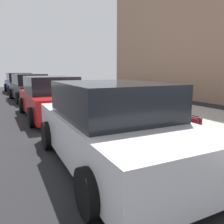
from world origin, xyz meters
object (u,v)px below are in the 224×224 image
(suitcase_red_4, at_px, (138,114))
(suitcase_navy_6, at_px, (121,107))
(parked_car_charcoal_2, at_px, (30,88))
(suitcase_silver_2, at_px, (162,120))
(suitcase_maroon_0, at_px, (190,129))
(bollard_post, at_px, (103,103))
(suitcase_teal_3, at_px, (148,114))
(parked_car_white_0, at_px, (111,126))
(suitcase_olive_5, at_px, (130,110))
(parked_car_red_1, at_px, (51,98))
(parked_car_navy_3, at_px, (19,83))
(suitcase_black_1, at_px, (174,121))
(fire_hydrant, at_px, (113,104))

(suitcase_red_4, height_order, suitcase_navy_6, suitcase_navy_6)
(suitcase_navy_6, bearing_deg, parked_car_charcoal_2, 15.91)
(suitcase_silver_2, height_order, suitcase_red_4, suitcase_silver_2)
(suitcase_maroon_0, bearing_deg, bollard_post, 1.30)
(suitcase_teal_3, relative_size, parked_car_white_0, 0.19)
(suitcase_olive_5, xyz_separation_m, suitcase_navy_6, (0.49, 0.05, 0.04))
(parked_car_red_1, bearing_deg, parked_car_charcoal_2, 0.00)
(parked_car_red_1, bearing_deg, suitcase_navy_6, -131.16)
(suitcase_silver_2, height_order, parked_car_navy_3, parked_car_navy_3)
(suitcase_silver_2, height_order, suitcase_olive_5, suitcase_olive_5)
(suitcase_teal_3, bearing_deg, suitcase_silver_2, -173.37)
(suitcase_black_1, height_order, suitcase_teal_3, suitcase_teal_3)
(parked_car_white_0, relative_size, parked_car_navy_3, 0.94)
(parked_car_navy_3, bearing_deg, parked_car_red_1, 180.00)
(suitcase_maroon_0, xyz_separation_m, parked_car_navy_3, (16.23, 2.01, 0.30))
(suitcase_maroon_0, relative_size, suitcase_olive_5, 0.74)
(bollard_post, bearing_deg, parked_car_white_0, 156.57)
(bollard_post, bearing_deg, suitcase_maroon_0, -178.70)
(suitcase_teal_3, height_order, parked_car_white_0, parked_car_white_0)
(suitcase_silver_2, relative_size, suitcase_olive_5, 0.95)
(parked_car_white_0, distance_m, parked_car_charcoal_2, 10.46)
(suitcase_teal_3, relative_size, fire_hydrant, 1.17)
(suitcase_navy_6, bearing_deg, suitcase_red_4, 179.78)
(suitcase_olive_5, height_order, fire_hydrant, suitcase_olive_5)
(suitcase_teal_3, height_order, bollard_post, suitcase_teal_3)
(suitcase_olive_5, bearing_deg, suitcase_red_4, 174.78)
(suitcase_navy_6, height_order, parked_car_navy_3, parked_car_navy_3)
(suitcase_maroon_0, relative_size, fire_hydrant, 0.92)
(suitcase_black_1, height_order, suitcase_olive_5, suitcase_olive_5)
(suitcase_black_1, height_order, fire_hydrant, suitcase_black_1)
(parked_car_white_0, xyz_separation_m, parked_car_charcoal_2, (10.46, 0.00, -0.00))
(suitcase_maroon_0, distance_m, suitcase_teal_3, 1.65)
(parked_car_charcoal_2, xyz_separation_m, parked_car_navy_3, (5.71, 0.00, 0.00))
(parked_car_red_1, bearing_deg, suitcase_teal_3, -149.09)
(suitcase_teal_3, height_order, suitcase_navy_6, suitcase_navy_6)
(suitcase_maroon_0, xyz_separation_m, suitcase_black_1, (0.55, -0.02, 0.09))
(parked_car_navy_3, bearing_deg, suitcase_olive_5, -171.06)
(suitcase_silver_2, xyz_separation_m, suitcase_red_4, (1.12, 0.04, -0.02))
(suitcase_olive_5, bearing_deg, suitcase_navy_6, 5.44)
(suitcase_silver_2, relative_size, suitcase_navy_6, 0.85)
(suitcase_navy_6, relative_size, parked_car_white_0, 0.22)
(bollard_post, relative_size, parked_car_navy_3, 0.15)
(bollard_post, height_order, parked_car_navy_3, parked_car_navy_3)
(suitcase_maroon_0, height_order, suitcase_silver_2, suitcase_silver_2)
(suitcase_teal_3, xyz_separation_m, parked_car_white_0, (-1.58, 2.05, 0.21))
(suitcase_navy_6, bearing_deg, suitcase_silver_2, -178.94)
(suitcase_maroon_0, xyz_separation_m, suitcase_silver_2, (1.09, -0.10, 0.01))
(parked_car_red_1, xyz_separation_m, parked_car_navy_3, (11.17, 0.00, 0.00))
(suitcase_maroon_0, height_order, bollard_post, bollard_post)
(fire_hydrant, height_order, parked_car_navy_3, parked_car_navy_3)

